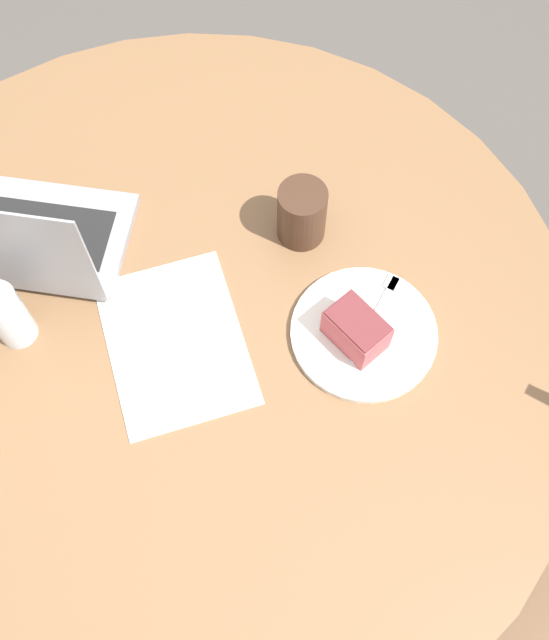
{
  "coord_description": "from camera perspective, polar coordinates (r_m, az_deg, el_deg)",
  "views": [
    {
      "loc": [
        -0.52,
        0.09,
        1.83
      ],
      "look_at": [
        -0.07,
        -0.13,
        0.77
      ],
      "focal_mm": 42.0,
      "sensor_mm": 36.0,
      "label": 1
    }
  ],
  "objects": [
    {
      "name": "plate",
      "position": [
        1.2,
        6.81,
        -1.0
      ],
      "size": [
        0.24,
        0.24,
        0.01
      ],
      "color": "silver",
      "rests_on": "dining_table"
    },
    {
      "name": "coffee_glass",
      "position": [
        1.25,
        2.09,
        8.1
      ],
      "size": [
        0.08,
        0.08,
        0.11
      ],
      "color": "#3D2619",
      "rests_on": "dining_table"
    },
    {
      "name": "dining_table",
      "position": [
        1.35,
        -6.09,
        -3.16
      ],
      "size": [
        1.29,
        1.29,
        0.73
      ],
      "color": "brown",
      "rests_on": "ground_plane"
    },
    {
      "name": "fork",
      "position": [
        1.22,
        8.03,
        0.8
      ],
      "size": [
        0.12,
        0.15,
        0.0
      ],
      "rotation": [
        0.0,
        0.0,
        5.36
      ],
      "color": "silver",
      "rests_on": "plate"
    },
    {
      "name": "laptop",
      "position": [
        1.3,
        -18.75,
        5.9
      ],
      "size": [
        0.36,
        0.38,
        0.25
      ],
      "rotation": [
        0.0,
        0.0,
        4.12
      ],
      "color": "gray",
      "rests_on": "dining_table"
    },
    {
      "name": "water_glass",
      "position": [
        1.22,
        -19.67,
        0.31
      ],
      "size": [
        0.06,
        0.06,
        0.12
      ],
      "color": "silver",
      "rests_on": "dining_table"
    },
    {
      "name": "ground_plane",
      "position": [
        1.9,
        -4.37,
        -9.91
      ],
      "size": [
        12.0,
        12.0,
        0.0
      ],
      "primitive_type": "plane",
      "color": "#4C4742"
    },
    {
      "name": "paper_document",
      "position": [
        1.2,
        -7.56,
        -1.66
      ],
      "size": [
        0.31,
        0.25,
        0.0
      ],
      "rotation": [
        0.0,
        0.0,
        -0.14
      ],
      "color": "white",
      "rests_on": "dining_table"
    },
    {
      "name": "cake_slice",
      "position": [
        1.16,
        6.25,
        -0.73
      ],
      "size": [
        0.11,
        0.09,
        0.07
      ],
      "rotation": [
        0.0,
        0.0,
        0.29
      ],
      "color": "#B74C51",
      "rests_on": "plate"
    }
  ]
}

